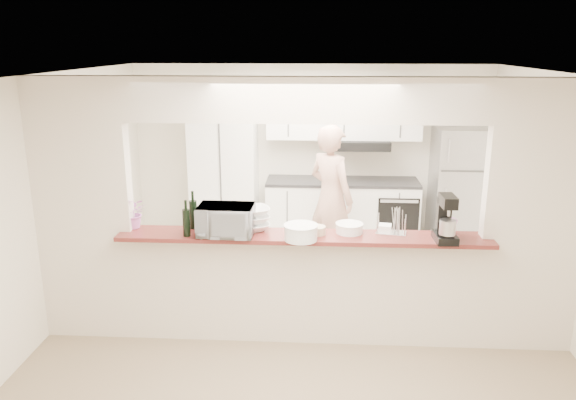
# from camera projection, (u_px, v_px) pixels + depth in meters

# --- Properties ---
(floor) EXTENTS (6.00, 6.00, 0.00)m
(floor) POSITION_uv_depth(u_px,v_px,m) (303.00, 339.00, 5.45)
(floor) COLOR gray
(floor) RESTS_ON ground
(tile_overlay) EXTENTS (5.00, 2.90, 0.01)m
(tile_overlay) POSITION_uv_depth(u_px,v_px,m) (307.00, 275.00, 6.94)
(tile_overlay) COLOR silver
(tile_overlay) RESTS_ON floor
(partition) EXTENTS (5.00, 0.15, 2.50)m
(partition) POSITION_uv_depth(u_px,v_px,m) (304.00, 192.00, 5.05)
(partition) COLOR beige
(partition) RESTS_ON floor
(bar_counter) EXTENTS (3.40, 0.38, 1.09)m
(bar_counter) POSITION_uv_depth(u_px,v_px,m) (303.00, 284.00, 5.29)
(bar_counter) COLOR beige
(bar_counter) RESTS_ON floor
(kitchen_cabinets) EXTENTS (3.15, 0.62, 2.25)m
(kitchen_cabinets) POSITION_uv_depth(u_px,v_px,m) (297.00, 177.00, 7.82)
(kitchen_cabinets) COLOR white
(kitchen_cabinets) RESTS_ON floor
(refrigerator) EXTENTS (0.75, 0.70, 1.70)m
(refrigerator) POSITION_uv_depth(u_px,v_px,m) (460.00, 189.00, 7.65)
(refrigerator) COLOR #B4B4B9
(refrigerator) RESTS_ON floor
(flower_left) EXTENTS (0.29, 0.26, 0.30)m
(flower_left) POSITION_uv_depth(u_px,v_px,m) (134.00, 213.00, 5.26)
(flower_left) COLOR pink
(flower_left) RESTS_ON bar_counter
(wine_bottle_a) EXTENTS (0.07, 0.07, 0.34)m
(wine_bottle_a) POSITION_uv_depth(u_px,v_px,m) (186.00, 222.00, 5.04)
(wine_bottle_a) COLOR black
(wine_bottle_a) RESTS_ON bar_counter
(wine_bottle_b) EXTENTS (0.07, 0.07, 0.36)m
(wine_bottle_b) POSITION_uv_depth(u_px,v_px,m) (193.00, 214.00, 5.25)
(wine_bottle_b) COLOR black
(wine_bottle_b) RESTS_ON bar_counter
(toaster_oven) EXTENTS (0.51, 0.35, 0.28)m
(toaster_oven) POSITION_uv_depth(u_px,v_px,m) (226.00, 220.00, 5.07)
(toaster_oven) COLOR #AFAFB4
(toaster_oven) RESTS_ON bar_counter
(serving_bowls) EXTENTS (0.38, 0.38, 0.22)m
(serving_bowls) POSITION_uv_depth(u_px,v_px,m) (254.00, 219.00, 5.20)
(serving_bowls) COLOR white
(serving_bowls) RESTS_ON bar_counter
(plate_stack_a) EXTENTS (0.31, 0.31, 0.14)m
(plate_stack_a) POSITION_uv_depth(u_px,v_px,m) (301.00, 232.00, 4.96)
(plate_stack_a) COLOR white
(plate_stack_a) RESTS_ON bar_counter
(plate_stack_b) EXTENTS (0.25, 0.25, 0.09)m
(plate_stack_b) POSITION_uv_depth(u_px,v_px,m) (349.00, 228.00, 5.15)
(plate_stack_b) COLOR white
(plate_stack_b) RESTS_ON bar_counter
(red_bowl) EXTENTS (0.15, 0.15, 0.07)m
(red_bowl) POSITION_uv_depth(u_px,v_px,m) (299.00, 230.00, 5.12)
(red_bowl) COLOR maroon
(red_bowl) RESTS_ON bar_counter
(tan_bowl) EXTENTS (0.16, 0.16, 0.08)m
(tan_bowl) POSITION_uv_depth(u_px,v_px,m) (317.00, 230.00, 5.11)
(tan_bowl) COLOR #C4AD8A
(tan_bowl) RESTS_ON bar_counter
(utensil_caddy) EXTENTS (0.29, 0.20, 0.25)m
(utensil_caddy) POSITION_uv_depth(u_px,v_px,m) (391.00, 223.00, 5.10)
(utensil_caddy) COLOR silver
(utensil_caddy) RESTS_ON bar_counter
(stand_mixer) EXTENTS (0.19, 0.30, 0.42)m
(stand_mixer) POSITION_uv_depth(u_px,v_px,m) (446.00, 220.00, 4.90)
(stand_mixer) COLOR black
(stand_mixer) RESTS_ON bar_counter
(flower_right) EXTENTS (0.21, 0.21, 0.35)m
(flower_right) POSITION_uv_depth(u_px,v_px,m) (447.00, 216.00, 5.08)
(flower_right) COLOR #AC65BC
(flower_right) RESTS_ON bar_counter
(person) EXTENTS (0.78, 0.78, 1.83)m
(person) POSITION_uv_depth(u_px,v_px,m) (331.00, 199.00, 6.94)
(person) COLOR tan
(person) RESTS_ON floor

